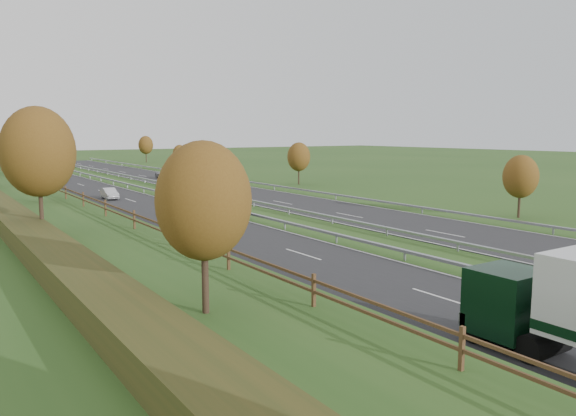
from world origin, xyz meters
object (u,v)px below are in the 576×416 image
object	(u,v)px
car_silver_mid	(109,193)
car_small_far	(24,167)
car_dark_near	(226,210)
road_tanker	(38,167)
car_oncoming	(167,174)

from	to	relation	value
car_silver_mid	car_small_far	bearing A→B (deg)	92.72
car_small_far	car_silver_mid	bearing A→B (deg)	-92.07
car_dark_near	car_small_far	size ratio (longest dim) A/B	0.85
road_tanker	car_small_far	bearing A→B (deg)	88.39
car_dark_near	car_silver_mid	distance (m)	22.02
road_tanker	car_silver_mid	size ratio (longest dim) A/B	2.75
car_silver_mid	car_dark_near	bearing A→B (deg)	-75.27
road_tanker	car_dark_near	bearing A→B (deg)	-84.53
car_dark_near	car_oncoming	size ratio (longest dim) A/B	0.82
car_dark_near	car_oncoming	bearing A→B (deg)	75.58
road_tanker	car_silver_mid	bearing A→B (deg)	-88.40
car_silver_mid	car_small_far	size ratio (longest dim) A/B	0.75
car_oncoming	car_small_far	bearing A→B (deg)	-65.64
car_dark_near	car_silver_mid	size ratio (longest dim) A/B	1.13
car_dark_near	road_tanker	bearing A→B (deg)	96.06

